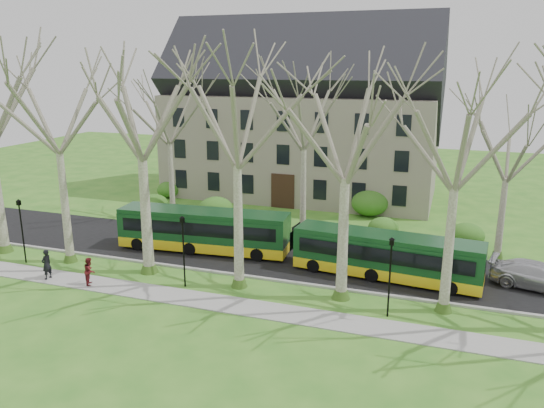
{
  "coord_description": "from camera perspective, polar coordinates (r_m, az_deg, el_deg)",
  "views": [
    {
      "loc": [
        8.6,
        -27.17,
        12.93
      ],
      "look_at": [
        -1.86,
        3.0,
        4.48
      ],
      "focal_mm": 35.0,
      "sensor_mm": 36.0,
      "label": 1
    }
  ],
  "objects": [
    {
      "name": "pedestrian_b",
      "position": [
        33.89,
        -19.02,
        -6.82
      ],
      "size": [
        0.94,
        1.01,
        1.67
      ],
      "primitive_type": "imported",
      "rotation": [
        0.0,
        0.0,
        2.05
      ],
      "color": "maroon",
      "rests_on": "sidewalk"
    },
    {
      "name": "sedan",
      "position": [
        35.2,
        26.68,
        -6.93
      ],
      "size": [
        5.7,
        3.33,
        1.55
      ],
      "primitive_type": "imported",
      "rotation": [
        0.0,
        0.0,
        1.34
      ],
      "color": "#BCBBC1",
      "rests_on": "road"
    },
    {
      "name": "bus_lead",
      "position": [
        37.8,
        -7.36,
        -2.78
      ],
      "size": [
        12.29,
        3.55,
        3.03
      ],
      "primitive_type": null,
      "rotation": [
        0.0,
        0.0,
        0.09
      ],
      "color": "#113D1C",
      "rests_on": "road"
    },
    {
      "name": "sidewalk",
      "position": [
        29.14,
        -0.1,
        -11.45
      ],
      "size": [
        70.0,
        2.0,
        0.06
      ],
      "primitive_type": "cube",
      "color": "gray",
      "rests_on": "ground"
    },
    {
      "name": "bus_follow",
      "position": [
        33.61,
        12.18,
        -5.42
      ],
      "size": [
        11.63,
        3.48,
        2.86
      ],
      "primitive_type": null,
      "rotation": [
        0.0,
        0.0,
        -0.1
      ],
      "color": "#113D1C",
      "rests_on": "road"
    },
    {
      "name": "tree_row_verge",
      "position": [
        29.39,
        1.7,
        3.18
      ],
      "size": [
        49.0,
        7.0,
        14.0
      ],
      "color": "gray",
      "rests_on": "ground"
    },
    {
      "name": "hedges",
      "position": [
        44.87,
        1.21,
        -0.59
      ],
      "size": [
        30.6,
        8.6,
        2.0
      ],
      "color": "#2D601B",
      "rests_on": "ground"
    },
    {
      "name": "lamp_row",
      "position": [
        29.43,
        0.87,
        -5.78
      ],
      "size": [
        36.22,
        0.22,
        4.3
      ],
      "color": "black",
      "rests_on": "ground"
    },
    {
      "name": "curb",
      "position": [
        32.58,
        2.25,
        -8.43
      ],
      "size": [
        80.0,
        0.25,
        0.14
      ],
      "primitive_type": "cube",
      "color": "#A5A39E",
      "rests_on": "ground"
    },
    {
      "name": "ground",
      "position": [
        31.29,
        1.43,
        -9.58
      ],
      "size": [
        120.0,
        120.0,
        0.0
      ],
      "primitive_type": "plane",
      "color": "#347421",
      "rests_on": "ground"
    },
    {
      "name": "road",
      "position": [
        36.16,
        4.1,
        -6.11
      ],
      "size": [
        80.0,
        8.0,
        0.06
      ],
      "primitive_type": "cube",
      "color": "black",
      "rests_on": "ground"
    },
    {
      "name": "pedestrian_a",
      "position": [
        35.61,
        -23.08,
        -5.98
      ],
      "size": [
        0.5,
        0.72,
        1.88
      ],
      "primitive_type": "imported",
      "rotation": [
        0.0,
        0.0,
        -1.65
      ],
      "color": "black",
      "rests_on": "sidewalk"
    },
    {
      "name": "building",
      "position": [
        53.43,
        3.23,
        9.58
      ],
      "size": [
        26.5,
        12.2,
        16.0
      ],
      "color": "gray",
      "rests_on": "ground"
    },
    {
      "name": "tree_row_far",
      "position": [
        40.05,
        4.48,
        4.82
      ],
      "size": [
        33.0,
        7.0,
        12.0
      ],
      "color": "gray",
      "rests_on": "ground"
    }
  ]
}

